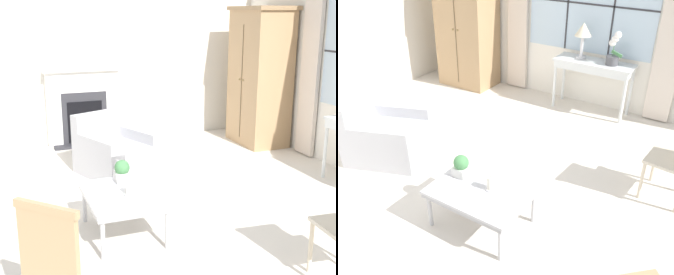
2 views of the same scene
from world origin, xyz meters
The scene contains 9 objects.
ground_plane centered at (0.00, 0.00, 0.00)m, with size 14.00×14.00×0.00m, color silver.
wall_left centered at (-3.03, 0.60, 1.40)m, with size 0.06×7.20×2.80m, color white.
fireplace centered at (-2.91, 0.05, 0.72)m, with size 0.34×1.19×2.19m.
armoire centered at (-2.01, 2.64, 1.06)m, with size 1.01×0.68×2.11m.
armchair_upholstered centered at (-1.39, 0.19, 0.26)m, with size 1.12×1.11×0.76m.
accent_chair_wooden centered at (1.74, -0.95, 0.57)m, with size 0.62×0.62×1.01m.
coffee_table centered at (0.34, -0.21, 0.37)m, with size 0.90×0.67×0.42m.
potted_plant_small centered at (0.05, -0.13, 0.53)m, with size 0.15×0.15×0.22m.
pillar_candle centered at (0.42, -0.16, 0.48)m, with size 0.10×0.10×0.15m.
Camera 1 is at (4.24, -1.23, 2.02)m, focal length 50.00 mm.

